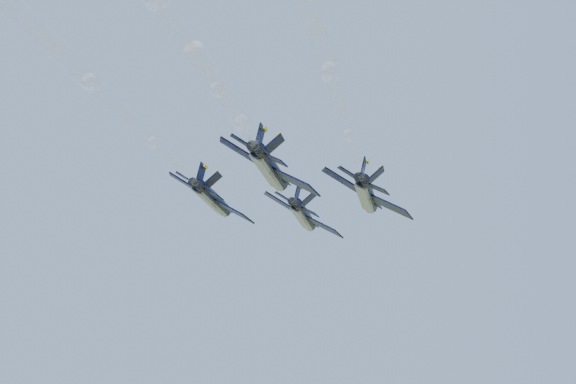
# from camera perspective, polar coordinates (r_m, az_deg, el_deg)

# --- Properties ---
(jet_lead) EXTENTS (12.03, 17.61, 6.99)m
(jet_lead) POSITION_cam_1_polar(r_m,az_deg,el_deg) (118.17, 1.14, -1.71)
(jet_lead) COLOR black
(jet_left) EXTENTS (12.03, 17.61, 6.99)m
(jet_left) POSITION_cam_1_polar(r_m,az_deg,el_deg) (107.91, -5.35, -0.53)
(jet_left) COLOR black
(jet_right) EXTENTS (12.03, 17.61, 6.99)m
(jet_right) POSITION_cam_1_polar(r_m,az_deg,el_deg) (105.48, 5.65, -0.22)
(jet_right) COLOR black
(jet_slot) EXTENTS (12.03, 17.61, 6.99)m
(jet_slot) POSITION_cam_1_polar(r_m,az_deg,el_deg) (92.20, -1.25, 1.64)
(jet_slot) COLOR black
(smoke_trail_lead) EXTENTS (4.86, 49.89, 2.34)m
(smoke_trail_lead) POSITION_cam_1_polar(r_m,az_deg,el_deg) (81.68, -3.21, 3.67)
(smoke_trail_lead) COLOR white
(smoke_trail_left) EXTENTS (4.86, 49.89, 2.34)m
(smoke_trail_left) POSITION_cam_1_polar(r_m,az_deg,el_deg) (73.15, -13.49, 6.09)
(smoke_trail_left) COLOR white
(smoke_trail_right) EXTENTS (4.86, 49.89, 2.34)m
(smoke_trail_right) POSITION_cam_1_polar(r_m,az_deg,el_deg) (68.86, 2.92, 6.96)
(smoke_trail_right) COLOR white
(smoke_trail_slot) EXTENTS (4.86, 49.89, 2.34)m
(smoke_trail_slot) POSITION_cam_1_polar(r_m,az_deg,el_deg) (57.29, -9.14, 11.47)
(smoke_trail_slot) COLOR white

